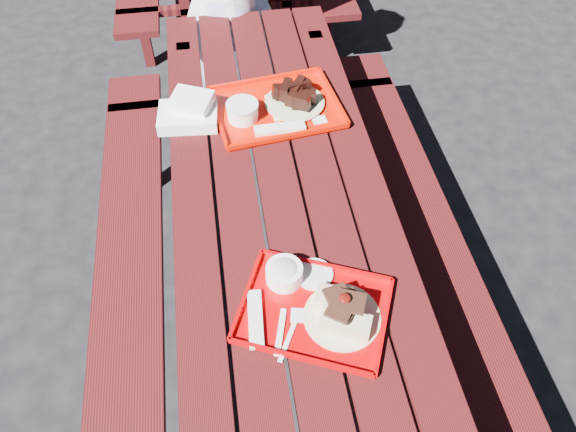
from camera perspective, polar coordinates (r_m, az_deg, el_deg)
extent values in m
plane|color=black|center=(2.52, -0.53, -9.48)|extent=(60.00, 60.00, 0.00)
cube|color=#460E0D|center=(1.92, -9.56, 0.59)|extent=(0.14, 2.40, 0.04)
cube|color=#460E0D|center=(1.92, -5.12, 1.12)|extent=(0.14, 2.40, 0.04)
cube|color=#460E0D|center=(1.93, -0.69, 1.64)|extent=(0.14, 2.40, 0.04)
cube|color=#460E0D|center=(1.95, 3.68, 2.15)|extent=(0.14, 2.40, 0.04)
cube|color=#460E0D|center=(1.98, 7.95, 2.63)|extent=(0.14, 2.40, 0.04)
cube|color=#460E0D|center=(2.19, -15.85, -5.41)|extent=(0.25, 2.40, 0.04)
cube|color=#460E0D|center=(2.91, -14.52, 5.64)|extent=(0.06, 0.06, 0.42)
cube|color=#460E0D|center=(2.28, 13.94, -1.75)|extent=(0.25, 2.40, 0.04)
cube|color=#460E0D|center=(2.98, 8.19, 8.17)|extent=(0.06, 0.06, 0.42)
cube|color=#460E0D|center=(2.87, -9.55, 10.37)|extent=(0.06, 0.06, 0.75)
cube|color=#460E0D|center=(2.90, 2.52, 11.67)|extent=(0.06, 0.06, 0.75)
cube|color=#460E0D|center=(2.84, -3.54, 11.95)|extent=(1.40, 0.06, 0.04)
cube|color=#460E0D|center=(3.80, -14.34, 17.33)|extent=(0.06, 0.06, 0.42)
cube|color=#460E0D|center=(3.85, 3.89, 19.22)|extent=(0.06, 0.06, 0.42)
cube|color=#460E0D|center=(3.59, -10.24, 19.18)|extent=(0.06, 0.06, 0.75)
cube|color=#460E0D|center=(3.62, -0.18, 20.21)|extent=(0.06, 0.06, 0.75)
cube|color=#460E0D|center=(3.57, -5.27, 20.53)|extent=(1.40, 0.06, 0.04)
cube|color=#B80003|center=(1.64, 2.62, -9.67)|extent=(0.50, 0.45, 0.01)
cube|color=#B80003|center=(1.71, 3.86, -5.06)|extent=(0.38, 0.18, 0.02)
cube|color=#B80003|center=(1.56, 1.26, -14.23)|extent=(0.38, 0.18, 0.02)
cube|color=#B80003|center=(1.62, 9.75, -10.91)|extent=(0.14, 0.29, 0.02)
cube|color=#B80003|center=(1.66, -4.25, -7.84)|extent=(0.14, 0.29, 0.02)
cylinder|color=beige|center=(1.63, 5.52, -10.15)|extent=(0.22, 0.22, 0.01)
cube|color=#DBB98D|center=(1.59, 5.89, -10.77)|extent=(0.15, 0.12, 0.04)
cube|color=#DBB98D|center=(1.62, 5.31, -8.53)|extent=(0.15, 0.12, 0.04)
ellipsoid|color=#4E0B08|center=(1.53, 5.83, -8.07)|extent=(0.03, 0.03, 0.01)
cylinder|color=white|center=(1.67, -0.38, -5.88)|extent=(0.11, 0.11, 0.06)
ellipsoid|color=beige|center=(1.66, -0.39, -5.55)|extent=(0.09, 0.09, 0.04)
cylinder|color=silver|center=(1.70, 2.67, -5.92)|extent=(0.11, 0.11, 0.01)
cube|color=white|center=(1.61, -3.33, -10.40)|extent=(0.05, 0.19, 0.01)
cube|color=white|center=(1.60, -0.78, -11.69)|extent=(0.06, 0.15, 0.01)
cube|color=white|center=(1.59, 0.11, -12.21)|extent=(0.09, 0.14, 0.00)
cube|color=silver|center=(1.62, 1.12, -10.07)|extent=(0.05, 0.05, 0.00)
cube|color=red|center=(2.24, -1.19, 10.79)|extent=(0.51, 0.42, 0.01)
cube|color=red|center=(2.37, -2.40, 13.73)|extent=(0.47, 0.07, 0.02)
cube|color=red|center=(2.10, 0.13, 8.13)|extent=(0.47, 0.07, 0.02)
cube|color=red|center=(2.29, 4.60, 12.10)|extent=(0.06, 0.36, 0.02)
cube|color=red|center=(2.20, -7.20, 9.95)|extent=(0.06, 0.36, 0.02)
cube|color=silver|center=(2.24, 0.14, 11.24)|extent=(0.18, 0.18, 0.01)
cylinder|color=#C2B98B|center=(2.24, 0.67, 11.48)|extent=(0.23, 0.23, 0.01)
cylinder|color=white|center=(2.18, -4.63, 10.50)|extent=(0.12, 0.12, 0.06)
cylinder|color=silver|center=(2.16, -4.69, 11.19)|extent=(0.12, 0.12, 0.01)
cube|color=white|center=(2.13, -0.83, 8.90)|extent=(0.19, 0.05, 0.02)
cube|color=white|center=(2.18, 3.20, 9.72)|extent=(0.06, 0.05, 0.00)
cube|color=white|center=(2.21, -10.12, 9.92)|extent=(0.24, 0.18, 0.05)
cube|color=white|center=(2.20, -9.78, 11.40)|extent=(0.19, 0.17, 0.04)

